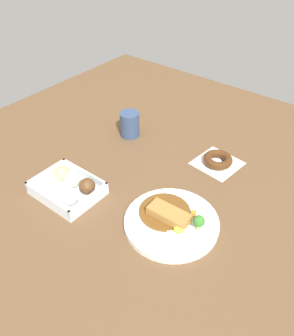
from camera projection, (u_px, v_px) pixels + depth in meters
ground_plane at (150, 184)px, 1.10m from camera, size 1.60×1.60×0.00m
curry_plate at (171, 221)px, 0.96m from camera, size 0.26×0.26×0.06m
donut_box at (70, 187)px, 1.05m from camera, size 0.20×0.16×0.06m
chocolate_ring_donut at (218, 160)px, 1.17m from camera, size 0.16×0.16×0.03m
coffee_mug at (130, 124)px, 1.29m from camera, size 0.07×0.07×0.09m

